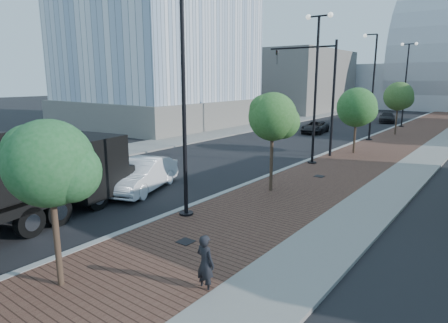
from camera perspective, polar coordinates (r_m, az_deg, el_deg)
The scene contains 22 objects.
sidewalk at distance 41.80m, azimuth 26.84°, elevation 3.46°, with size 7.00×140.00×0.12m, color #4C2D23.
curb at distance 42.53m, azimuth 22.21°, elevation 4.02°, with size 0.30×140.00×0.14m, color gray.
west_sidewalk at distance 47.49m, azimuth 6.87°, elevation 5.59°, with size 4.00×140.00×0.12m, color slate.
dump_truck at distance 16.07m, azimuth -28.04°, elevation -3.75°, with size 4.83×13.58×3.45m.
white_sedan at distance 19.46m, azimuth -11.99°, elevation -1.95°, with size 1.70×4.86×1.60m, color white.
dark_car_mid at distance 40.49m, azimuth 13.34°, elevation 5.00°, with size 2.02×4.39×1.22m, color black.
dark_car_far at distance 53.15m, azimuth 23.02°, elevation 6.06°, with size 1.82×4.48×1.30m, color black.
pedestrian at distance 10.30m, azimuth -2.78°, elevation -14.87°, with size 0.58×0.38×1.58m, color black.
streetlight_1 at distance 14.89m, azimuth -6.27°, elevation 7.78°, with size 1.44×0.56×9.21m.
streetlight_2 at distance 24.94m, azimuth 13.42°, elevation 10.39°, with size 1.72×0.56×9.28m.
streetlight_3 at distance 36.29m, azimuth 21.00°, elevation 9.64°, with size 1.44×0.56×9.21m.
streetlight_4 at distance 47.89m, azimuth 25.29°, elevation 10.30°, with size 1.72×0.56×9.28m.
traffic_mast at distance 28.05m, azimuth 14.25°, elevation 10.85°, with size 5.09×0.20×8.00m.
tree_0 at distance 10.43m, azimuth -24.22°, elevation -0.33°, with size 2.27×2.20×4.52m.
tree_1 at distance 18.31m, azimuth 7.37°, elevation 6.56°, with size 2.34×2.28×4.86m.
tree_2 at distance 29.34m, azimuth 19.18°, elevation 7.57°, with size 2.81×2.81×4.85m.
tree_3 at distance 40.89m, azimuth 24.52°, elevation 8.78°, with size 2.73×2.73×5.17m.
tower_podium at distance 47.89m, azimuth -9.63°, elevation 7.30°, with size 19.00×19.00×3.00m, color slate.
convention_center at distance 86.75m, azimuth 29.18°, elevation 11.07°, with size 50.00×30.00×50.00m.
commercial_block_nw at distance 68.11m, azimuth 10.44°, elevation 11.63°, with size 14.00×20.00×10.00m, color slate.
utility_cover_1 at distance 13.21m, azimuth -5.71°, elevation -11.72°, with size 0.50×0.50×0.02m, color black.
utility_cover_2 at distance 22.13m, azimuth 13.94°, elevation -2.13°, with size 0.50×0.50×0.02m, color black.
Camera 1 is at (10.65, -0.82, 5.48)m, focal length 30.85 mm.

